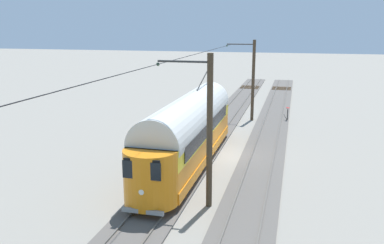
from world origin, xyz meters
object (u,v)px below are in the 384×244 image
catenary_pole_mid_near (208,129)px  catenary_pole_foreground (252,79)px  vintage_streetcar (189,130)px  switch_stand (287,113)px

catenary_pole_mid_near → catenary_pole_foreground: bearing=-90.0°
catenary_pole_foreground → catenary_pole_mid_near: bearing=90.0°
vintage_streetcar → catenary_pole_foreground: 13.54m
catenary_pole_mid_near → switch_stand: bearing=-99.5°
catenary_pole_mid_near → vintage_streetcar: bearing=-66.5°
catenary_pole_mid_near → switch_stand: catenary_pole_mid_near is taller
catenary_pole_foreground → catenary_pole_mid_near: 18.69m
catenary_pole_mid_near → switch_stand: 19.62m
catenary_pole_foreground → switch_stand: bearing=-172.4°
catenary_pole_foreground → switch_stand: catenary_pole_foreground is taller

